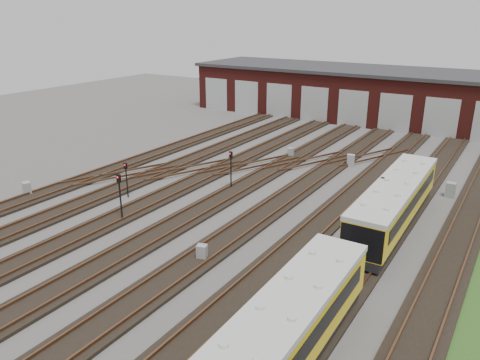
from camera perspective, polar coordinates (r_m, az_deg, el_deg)
The scene contains 13 objects.
ground at distance 29.24m, azimuth -5.75°, elevation -6.98°, with size 120.00×120.00×0.00m, color #474542.
track_network at distance 29.70m, azimuth -5.32°, elevation -6.29°, with size 30.40×70.00×0.33m.
maintenance_shed at distance 63.33m, azimuth 17.19°, elevation 9.88°, with size 51.00×12.50×6.35m.
metro_train at distance 17.94m, azimuth 4.25°, elevation -19.51°, with size 2.61×45.52×2.79m.
signal_mast_0 at distance 31.35m, azimuth -14.44°, elevation -1.42°, with size 0.28×0.26×3.30m.
signal_mast_1 at distance 35.58m, azimuth -13.69°, elevation 0.56°, with size 0.25×0.24×2.71m.
signal_mast_2 at distance 36.19m, azimuth -1.12°, elevation 1.82°, with size 0.28×0.27×3.06m.
signal_mast_3 at distance 31.60m, azimuth 16.82°, elevation -1.67°, with size 0.26×0.24×3.17m.
relay_cabinet_0 at distance 38.91m, azimuth -24.55°, elevation -0.98°, with size 0.63×0.52×1.04m, color #939698.
relay_cabinet_1 at distance 45.14m, azimuth 6.20°, elevation 3.35°, with size 0.54×0.45×0.90m, color #939698.
relay_cabinet_2 at distance 26.50m, azimuth -4.65°, elevation -8.81°, with size 0.56×0.46×0.93m, color #939698.
relay_cabinet_3 at distance 43.26m, azimuth 13.34°, elevation 2.33°, with size 0.66×0.55×1.10m, color #939698.
relay_cabinet_4 at distance 38.51m, azimuth 24.28°, elevation -1.09°, with size 0.67×0.56×1.11m, color #939698.
Camera 1 is at (16.34, -20.41, 13.09)m, focal length 35.00 mm.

